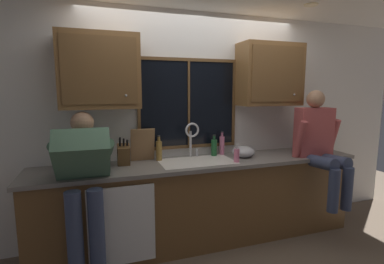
% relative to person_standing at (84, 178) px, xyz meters
% --- Properties ---
extents(back_wall, '(5.90, 0.12, 2.55)m').
position_rel_person_standing_xyz_m(back_wall, '(1.21, 0.64, 0.34)').
color(back_wall, silver).
rests_on(back_wall, floor).
extents(ceiling_downlight_right, '(0.14, 0.14, 0.01)m').
position_rel_person_standing_xyz_m(ceiling_downlight_right, '(2.26, -0.02, 1.61)').
color(ceiling_downlight_right, '#FFEAB2').
extents(window_glass, '(1.10, 0.02, 0.95)m').
position_rel_person_standing_xyz_m(window_glass, '(1.13, 0.57, 0.59)').
color(window_glass, black).
extents(window_frame_top, '(1.17, 0.02, 0.04)m').
position_rel_person_standing_xyz_m(window_frame_top, '(1.13, 0.56, 1.08)').
color(window_frame_top, brown).
extents(window_frame_bottom, '(1.17, 0.02, 0.04)m').
position_rel_person_standing_xyz_m(window_frame_bottom, '(1.13, 0.56, 0.10)').
color(window_frame_bottom, brown).
extents(window_frame_left, '(0.03, 0.02, 0.95)m').
position_rel_person_standing_xyz_m(window_frame_left, '(0.57, 0.56, 0.59)').
color(window_frame_left, brown).
extents(window_frame_right, '(0.04, 0.02, 0.95)m').
position_rel_person_standing_xyz_m(window_frame_right, '(1.70, 0.56, 0.59)').
color(window_frame_right, brown).
extents(window_mullion_center, '(0.02, 0.02, 0.95)m').
position_rel_person_standing_xyz_m(window_mullion_center, '(1.13, 0.56, 0.59)').
color(window_mullion_center, brown).
extents(lower_cabinet_run, '(3.50, 0.58, 0.88)m').
position_rel_person_standing_xyz_m(lower_cabinet_run, '(1.21, 0.29, -0.49)').
color(lower_cabinet_run, brown).
rests_on(lower_cabinet_run, floor).
extents(countertop, '(3.56, 0.62, 0.04)m').
position_rel_person_standing_xyz_m(countertop, '(1.21, 0.27, -0.03)').
color(countertop, slate).
rests_on(countertop, lower_cabinet_run).
extents(dishwasher_front, '(0.60, 0.02, 0.74)m').
position_rel_person_standing_xyz_m(dishwasher_front, '(0.30, -0.03, -0.48)').
color(dishwasher_front, white).
extents(upper_cabinet_left, '(0.75, 0.36, 0.72)m').
position_rel_person_standing_xyz_m(upper_cabinet_left, '(0.18, 0.41, 0.93)').
color(upper_cabinet_left, brown).
extents(upper_cabinet_right, '(0.75, 0.36, 0.72)m').
position_rel_person_standing_xyz_m(upper_cabinet_right, '(2.09, 0.41, 0.93)').
color(upper_cabinet_right, brown).
extents(sink, '(0.80, 0.46, 0.21)m').
position_rel_person_standing_xyz_m(sink, '(1.13, 0.28, -0.11)').
color(sink, white).
rests_on(sink, lower_cabinet_run).
extents(faucet, '(0.18, 0.09, 0.40)m').
position_rel_person_standing_xyz_m(faucet, '(1.14, 0.46, 0.24)').
color(faucet, silver).
rests_on(faucet, countertop).
extents(person_standing, '(0.53, 0.72, 1.48)m').
position_rel_person_standing_xyz_m(person_standing, '(0.00, 0.00, 0.00)').
color(person_standing, '#384260').
rests_on(person_standing, floor).
extents(person_sitting_on_counter, '(0.54, 0.62, 1.26)m').
position_rel_person_standing_xyz_m(person_sitting_on_counter, '(2.51, 0.01, 0.17)').
color(person_sitting_on_counter, '#384260').
rests_on(person_sitting_on_counter, countertop).
extents(knife_block, '(0.12, 0.18, 0.32)m').
position_rel_person_standing_xyz_m(knife_block, '(0.37, 0.36, 0.10)').
color(knife_block, brown).
rests_on(knife_block, countertop).
extents(cutting_board, '(0.25, 0.09, 0.36)m').
position_rel_person_standing_xyz_m(cutting_board, '(0.59, 0.49, 0.16)').
color(cutting_board, '#997047').
rests_on(cutting_board, countertop).
extents(mixing_bowl, '(0.26, 0.26, 0.13)m').
position_rel_person_standing_xyz_m(mixing_bowl, '(1.71, 0.31, 0.05)').
color(mixing_bowl, '#B7B7BC').
rests_on(mixing_bowl, countertop).
extents(soap_dispenser, '(0.06, 0.07, 0.20)m').
position_rel_person_standing_xyz_m(soap_dispenser, '(1.52, 0.11, 0.06)').
color(soap_dispenser, pink).
rests_on(soap_dispenser, countertop).
extents(bottle_green_glass, '(0.07, 0.07, 0.25)m').
position_rel_person_standing_xyz_m(bottle_green_glass, '(1.42, 0.47, 0.09)').
color(bottle_green_glass, '#1E592D').
rests_on(bottle_green_glass, countertop).
extents(bottle_tall_clear, '(0.06, 0.06, 0.28)m').
position_rel_person_standing_xyz_m(bottle_tall_clear, '(0.76, 0.45, 0.10)').
color(bottle_tall_clear, olive).
rests_on(bottle_tall_clear, countertop).
extents(bottle_amber_small, '(0.06, 0.06, 0.28)m').
position_rel_person_standing_xyz_m(bottle_amber_small, '(1.53, 0.50, 0.10)').
color(bottle_amber_small, pink).
rests_on(bottle_amber_small, countertop).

